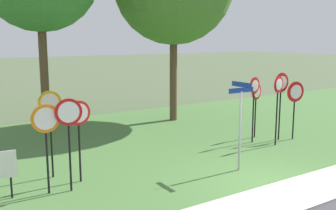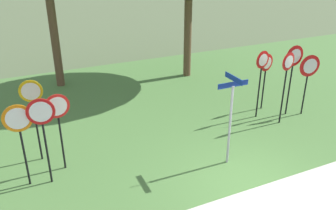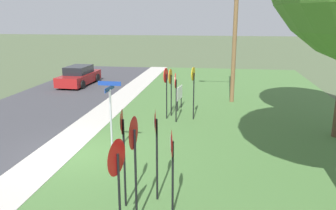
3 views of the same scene
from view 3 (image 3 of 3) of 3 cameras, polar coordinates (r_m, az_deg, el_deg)
name	(u,v)px [view 3 (image 3 of 3)]	position (r m, az deg, el deg)	size (l,w,h in m)	color
ground_plane	(77,154)	(13.17, -14.86, -7.87)	(160.00, 160.00, 0.00)	#4C5B3D
sidewalk_strip	(56,152)	(13.49, -18.02, -7.43)	(44.00, 1.60, 0.06)	#BCB7AD
grass_median	(244,164)	(12.19, 12.43, -9.47)	(44.00, 12.00, 0.04)	#477038
stop_sign_near_left	(171,82)	(16.96, 0.44, 3.84)	(0.74, 0.11, 2.37)	black
stop_sign_near_right	(166,82)	(16.43, -0.33, 3.79)	(0.70, 0.13, 2.49)	black
stop_sign_far_left	(176,87)	(15.94, 1.26, 2.99)	(0.69, 0.11, 2.33)	black
stop_sign_far_center	(193,82)	(16.37, 4.22, 3.79)	(0.64, 0.14, 2.55)	black
yield_sign_near_left	(156,134)	(9.01, -2.07, -4.81)	(0.64, 0.14, 2.55)	black
yield_sign_near_right	(134,145)	(7.95, -5.73, -6.55)	(0.77, 0.10, 2.69)	black
yield_sign_far_left	(117,165)	(7.63, -8.51, -9.88)	(0.81, 0.18, 2.33)	black
yield_sign_far_right	(122,136)	(8.73, -7.57, -5.11)	(0.64, 0.15, 2.64)	black
yield_sign_center	(171,153)	(8.42, 0.57, -8.00)	(0.66, 0.16, 2.22)	black
street_name_post	(111,112)	(12.09, -9.48, -1.18)	(0.96, 0.82, 2.73)	#9EA0A8
utility_pole	(232,18)	(19.97, 10.62, 13.97)	(2.10, 2.58, 8.82)	brown
notice_board	(179,94)	(18.33, 1.91, 1.79)	(1.09, 0.19, 1.25)	black
parked_hatchback_near	(79,76)	(26.08, -14.53, 4.64)	(4.45, 2.00, 1.39)	maroon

